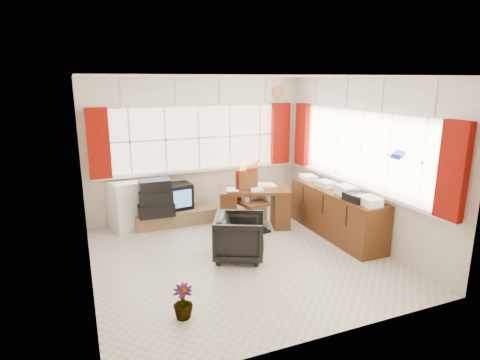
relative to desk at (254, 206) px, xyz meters
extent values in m
plane|color=beige|center=(-0.68, -1.05, -0.37)|extent=(4.00, 4.00, 0.00)
plane|color=beige|center=(-0.68, 0.95, 0.88)|extent=(4.00, 0.00, 4.00)
plane|color=beige|center=(-0.68, -3.05, 0.88)|extent=(4.00, 0.00, 4.00)
plane|color=beige|center=(-2.68, -1.05, 0.88)|extent=(0.00, 4.00, 4.00)
plane|color=beige|center=(1.32, -1.05, 0.88)|extent=(0.00, 4.00, 4.00)
plane|color=white|center=(-0.68, -1.05, 2.13)|extent=(4.00, 4.00, 0.00)
plane|color=#FAE3C6|center=(-0.68, 0.93, 1.08)|extent=(3.60, 0.00, 3.60)
cube|color=white|center=(-0.68, 0.89, 0.50)|extent=(3.70, 0.12, 0.05)
cube|color=white|center=(-1.88, 0.92, 1.08)|extent=(0.03, 0.02, 1.10)
cube|color=white|center=(-1.28, 0.92, 1.08)|extent=(0.03, 0.02, 1.10)
cube|color=white|center=(-0.68, 0.92, 1.08)|extent=(0.03, 0.02, 1.10)
cube|color=white|center=(-0.08, 0.92, 1.08)|extent=(0.03, 0.02, 1.10)
cube|color=white|center=(0.52, 0.92, 1.08)|extent=(0.03, 0.02, 1.10)
plane|color=#FAE3C6|center=(1.30, -1.05, 1.08)|extent=(0.00, 3.60, 3.60)
cube|color=white|center=(1.26, -1.05, 0.50)|extent=(0.12, 3.70, 0.05)
cube|color=white|center=(1.29, -2.25, 1.08)|extent=(0.02, 0.03, 1.10)
cube|color=white|center=(1.29, -1.65, 1.08)|extent=(0.02, 0.03, 1.10)
cube|color=white|center=(1.29, -1.05, 1.08)|extent=(0.02, 0.03, 1.10)
cube|color=white|center=(1.29, -0.45, 1.08)|extent=(0.02, 0.03, 1.10)
cube|color=white|center=(1.29, 0.15, 1.08)|extent=(0.02, 0.03, 1.10)
cube|color=maroon|center=(-2.38, 0.85, 1.08)|extent=(0.35, 0.10, 1.15)
cube|color=maroon|center=(0.92, 0.85, 1.08)|extent=(0.35, 0.10, 1.15)
cube|color=maroon|center=(1.22, 0.55, 1.08)|extent=(0.10, 0.35, 1.15)
cube|color=maroon|center=(1.22, -2.75, 1.08)|extent=(0.10, 0.35, 1.15)
cube|color=white|center=(-0.68, 0.91, 1.88)|extent=(3.95, 0.08, 0.48)
cube|color=white|center=(1.28, -1.05, 1.88)|extent=(0.08, 3.95, 0.48)
cube|color=#533113|center=(0.00, 0.00, 0.27)|extent=(1.29, 0.91, 0.05)
cube|color=#533113|center=(-0.43, 0.14, -0.06)|extent=(0.42, 0.58, 0.62)
cube|color=#533113|center=(0.43, -0.14, -0.06)|extent=(0.42, 0.58, 0.62)
cube|color=white|center=(0.00, 0.00, 0.31)|extent=(0.27, 0.32, 0.02)
cube|color=white|center=(0.00, 0.00, 0.31)|extent=(0.27, 0.32, 0.02)
cube|color=white|center=(0.00, 0.00, 0.32)|extent=(0.27, 0.32, 0.02)
cube|color=white|center=(0.00, 0.00, 0.32)|extent=(0.27, 0.32, 0.02)
cube|color=white|center=(0.00, 0.00, 0.32)|extent=(0.27, 0.32, 0.02)
cylinder|color=yellow|center=(0.07, 0.07, 0.31)|extent=(0.11, 0.11, 0.02)
cylinder|color=yellow|center=(0.07, 0.07, 0.52)|extent=(0.03, 0.03, 0.42)
cone|color=yellow|center=(0.07, 0.07, 0.69)|extent=(0.19, 0.16, 0.17)
cube|color=black|center=(-0.11, -0.20, -0.36)|extent=(0.49, 0.49, 0.04)
cylinder|color=silver|center=(-0.11, -0.20, -0.13)|extent=(0.06, 0.06, 0.49)
cube|color=#533113|center=(-0.11, -0.20, 0.11)|extent=(0.48, 0.46, 0.06)
cube|color=#533113|center=(-0.14, 0.00, 0.38)|extent=(0.38, 0.11, 0.47)
cube|color=maroon|center=(-0.14, 0.00, 0.39)|extent=(0.42, 0.13, 0.49)
imported|color=black|center=(-0.71, -1.06, -0.06)|extent=(0.92, 0.91, 0.63)
cube|color=white|center=(0.00, -0.05, -0.33)|extent=(0.46, 0.29, 0.09)
cube|color=white|center=(-0.18, -0.10, -0.01)|extent=(0.06, 0.13, 0.56)
cube|color=white|center=(-0.12, -0.08, -0.01)|extent=(0.06, 0.13, 0.56)
cube|color=white|center=(-0.06, -0.07, -0.01)|extent=(0.06, 0.13, 0.56)
cube|color=white|center=(0.00, -0.05, -0.01)|extent=(0.06, 0.13, 0.56)
cube|color=white|center=(0.06, -0.03, -0.01)|extent=(0.06, 0.13, 0.56)
cube|color=white|center=(0.13, -0.01, -0.01)|extent=(0.06, 0.13, 0.56)
cube|color=white|center=(0.19, 0.01, -0.01)|extent=(0.06, 0.13, 0.56)
cube|color=#533113|center=(1.05, -0.85, 0.00)|extent=(0.50, 2.00, 0.75)
cube|color=white|center=(1.02, -1.65, 0.43)|extent=(0.24, 0.32, 0.10)
cube|color=white|center=(1.02, -1.12, 0.43)|extent=(0.24, 0.32, 0.10)
cube|color=white|center=(1.02, -0.58, 0.43)|extent=(0.24, 0.32, 0.10)
cube|color=white|center=(1.02, -0.05, 0.43)|extent=(0.24, 0.32, 0.10)
cube|color=black|center=(0.97, -1.43, 0.43)|extent=(0.30, 0.37, 0.11)
cube|color=#966C4B|center=(-1.23, 0.67, -0.25)|extent=(1.40, 0.50, 0.25)
cube|color=black|center=(-1.17, 0.76, 0.10)|extent=(0.55, 0.51, 0.44)
cube|color=#4D84DB|center=(-1.13, 0.54, 0.10)|extent=(0.37, 0.07, 0.30)
cube|color=black|center=(-1.58, 0.49, -0.02)|extent=(0.60, 0.39, 0.22)
cube|color=black|center=(-1.58, 0.49, 0.19)|extent=(0.55, 0.37, 0.21)
cube|color=black|center=(-1.58, 0.49, 0.40)|extent=(0.50, 0.35, 0.20)
cube|color=white|center=(-2.03, 0.75, 0.03)|extent=(0.59, 0.59, 0.81)
cube|color=silver|center=(-1.75, 0.58, 0.15)|extent=(0.02, 0.02, 0.43)
imported|color=silver|center=(-0.60, 0.03, -0.24)|extent=(0.12, 0.12, 0.27)
imported|color=#96DFD1|center=(-0.65, -0.44, -0.28)|extent=(0.11, 0.12, 0.18)
imported|color=black|center=(-1.82, -2.21, -0.18)|extent=(0.27, 0.27, 0.38)
camera|label=1|loc=(-2.69, -5.93, 2.09)|focal=30.00mm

